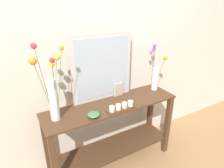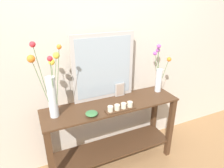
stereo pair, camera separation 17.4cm
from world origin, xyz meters
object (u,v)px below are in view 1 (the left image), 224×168
(console_table, at_px, (112,128))
(candle_tray, at_px, (121,107))
(vase_right, at_px, (155,73))
(picture_frame_small, at_px, (118,89))
(decorative_bowl, at_px, (94,114))
(mirror_leaning, at_px, (103,68))
(tall_vase_left, at_px, (52,91))

(console_table, xyz_separation_m, candle_tray, (0.03, -0.14, 0.34))
(vase_right, height_order, candle_tray, vase_right)
(candle_tray, distance_m, picture_frame_small, 0.32)
(console_table, height_order, vase_right, vase_right)
(decorative_bowl, bearing_deg, mirror_leaning, 49.58)
(vase_right, height_order, decorative_bowl, vase_right)
(mirror_leaning, bearing_deg, picture_frame_small, -10.31)
(candle_tray, bearing_deg, decorative_bowl, 176.90)
(picture_frame_small, xyz_separation_m, decorative_bowl, (-0.44, -0.27, -0.05))
(picture_frame_small, relative_size, decorative_bowl, 1.32)
(tall_vase_left, bearing_deg, vase_right, 2.68)
(tall_vase_left, xyz_separation_m, candle_tray, (0.63, -0.16, -0.27))
(tall_vase_left, height_order, decorative_bowl, tall_vase_left)
(picture_frame_small, bearing_deg, mirror_leaning, 169.69)
(candle_tray, height_order, decorative_bowl, candle_tray)
(tall_vase_left, relative_size, vase_right, 1.29)
(console_table, relative_size, decorative_bowl, 12.35)
(console_table, relative_size, vase_right, 2.61)
(vase_right, xyz_separation_m, candle_tray, (-0.62, -0.21, -0.18))
(console_table, bearing_deg, decorative_bowl, -155.02)
(picture_frame_small, bearing_deg, decorative_bowl, -148.45)
(vase_right, distance_m, candle_tray, 0.68)
(candle_tray, height_order, picture_frame_small, picture_frame_small)
(console_table, height_order, mirror_leaning, mirror_leaning)
(mirror_leaning, height_order, decorative_bowl, mirror_leaning)
(mirror_leaning, xyz_separation_m, picture_frame_small, (0.18, -0.03, -0.29))
(vase_right, bearing_deg, picture_frame_small, 171.69)
(console_table, xyz_separation_m, mirror_leaning, (-0.02, 0.17, 0.68))
(mirror_leaning, distance_m, decorative_bowl, 0.52)
(vase_right, distance_m, picture_frame_small, 0.51)
(mirror_leaning, distance_m, picture_frame_small, 0.34)
(mirror_leaning, xyz_separation_m, candle_tray, (0.05, -0.32, -0.34))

